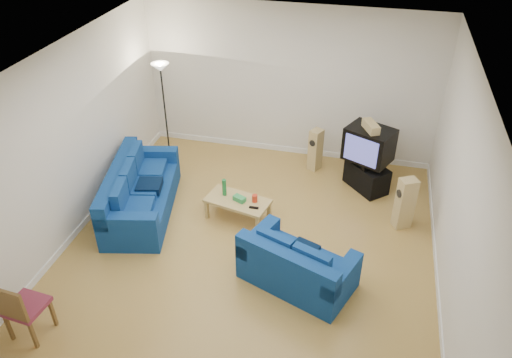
% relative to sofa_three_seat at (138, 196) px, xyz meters
% --- Properties ---
extents(room, '(6.01, 6.51, 3.21)m').
position_rel_sofa_three_seat_xyz_m(room, '(2.21, -0.48, 1.21)').
color(room, olive).
rests_on(room, ground).
extents(sofa_three_seat, '(1.51, 2.52, 0.91)m').
position_rel_sofa_three_seat_xyz_m(sofa_three_seat, '(0.00, 0.00, 0.00)').
color(sofa_three_seat, navy).
rests_on(sofa_three_seat, ground).
extents(sofa_loveseat, '(1.88, 1.46, 0.83)m').
position_rel_sofa_three_seat_xyz_m(sofa_loveseat, '(3.09, -1.13, -0.02)').
color(sofa_loveseat, navy).
rests_on(sofa_loveseat, ground).
extents(coffee_table, '(1.22, 0.79, 0.41)m').
position_rel_sofa_three_seat_xyz_m(coffee_table, '(1.81, 0.21, 0.02)').
color(coffee_table, tan).
rests_on(coffee_table, ground).
extents(bottle, '(0.08, 0.08, 0.32)m').
position_rel_sofa_three_seat_xyz_m(bottle, '(1.54, 0.31, 0.23)').
color(bottle, '#197233').
rests_on(bottle, coffee_table).
extents(tissue_box, '(0.25, 0.20, 0.09)m').
position_rel_sofa_three_seat_xyz_m(tissue_box, '(1.85, 0.20, 0.11)').
color(tissue_box, green).
rests_on(tissue_box, coffee_table).
extents(red_canister, '(0.12, 0.12, 0.14)m').
position_rel_sofa_three_seat_xyz_m(red_canister, '(2.11, 0.24, 0.14)').
color(red_canister, red).
rests_on(red_canister, coffee_table).
extents(remote, '(0.16, 0.05, 0.02)m').
position_rel_sofa_three_seat_xyz_m(remote, '(2.15, 0.05, 0.08)').
color(remote, black).
rests_on(remote, coffee_table).
extents(tv_stand, '(0.93, 0.94, 0.52)m').
position_rel_sofa_three_seat_xyz_m(tv_stand, '(3.98, 1.76, -0.08)').
color(tv_stand, black).
rests_on(tv_stand, ground).
extents(av_receiver, '(0.54, 0.58, 0.11)m').
position_rel_sofa_three_seat_xyz_m(av_receiver, '(3.96, 1.78, 0.23)').
color(av_receiver, black).
rests_on(av_receiver, tv_stand).
extents(television, '(1.02, 0.91, 0.65)m').
position_rel_sofa_three_seat_xyz_m(television, '(3.94, 1.79, 0.61)').
color(television, black).
rests_on(television, av_receiver).
extents(centre_speaker, '(0.36, 0.48, 0.16)m').
position_rel_sofa_three_seat_xyz_m(centre_speaker, '(3.93, 1.75, 1.01)').
color(centre_speaker, tan).
rests_on(centre_speaker, television).
extents(speaker_left, '(0.30, 0.33, 0.89)m').
position_rel_sofa_three_seat_xyz_m(speaker_left, '(2.90, 2.22, 0.11)').
color(speaker_left, tan).
rests_on(speaker_left, ground).
extents(speaker_right, '(0.36, 0.33, 0.97)m').
position_rel_sofa_three_seat_xyz_m(speaker_right, '(4.66, 0.70, 0.15)').
color(speaker_right, tan).
rests_on(speaker_right, ground).
extents(floor_lamp, '(0.36, 0.36, 2.08)m').
position_rel_sofa_three_seat_xyz_m(floor_lamp, '(-0.24, 2.01, 1.38)').
color(floor_lamp, black).
rests_on(floor_lamp, ground).
extents(dining_chair, '(0.53, 0.53, 1.02)m').
position_rel_sofa_three_seat_xyz_m(dining_chair, '(-0.24, -2.99, 0.23)').
color(dining_chair, brown).
rests_on(dining_chair, ground).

